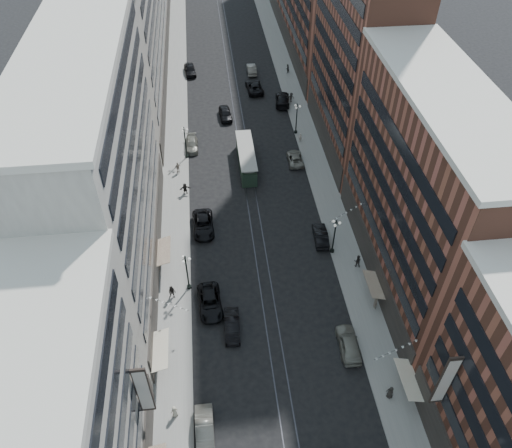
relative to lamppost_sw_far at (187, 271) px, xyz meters
name	(u,v)px	position (x,y,z in m)	size (l,w,h in m)	color
ground	(242,137)	(9.20, 32.00, -3.10)	(220.00, 220.00, 0.00)	black
sidewalk_west	(176,110)	(-1.80, 42.00, -3.02)	(4.00, 180.00, 0.15)	gray
sidewalk_east	(296,103)	(20.20, 42.00, -3.02)	(4.00, 180.00, 0.15)	gray
rail_west	(233,107)	(8.50, 42.00, -3.09)	(0.12, 180.00, 0.02)	#2D2D33
rail_east	(241,106)	(9.90, 42.00, -3.09)	(0.12, 180.00, 0.02)	#2D2D33
building_west_mid	(104,175)	(-7.80, 5.00, 10.90)	(8.00, 36.00, 28.00)	#A9A496
building_east_mid	(422,197)	(26.20, 0.00, 8.90)	(8.00, 30.00, 24.00)	brown
building_east_tower	(365,15)	(26.20, 28.00, 17.90)	(8.00, 26.00, 42.00)	brown
lamppost_sw_far	(187,271)	(0.00, 0.00, 0.00)	(1.03, 1.14, 5.52)	black
lamppost_sw_mid	(185,141)	(0.00, 27.00, 0.00)	(1.03, 1.14, 5.52)	black
lamppost_se_far	(334,235)	(18.40, 4.00, 0.00)	(1.03, 1.14, 5.52)	black
lamppost_se_mid	(297,117)	(18.40, 32.00, 0.00)	(1.03, 1.14, 5.52)	black
streetcar	(246,159)	(9.20, 23.75, -1.69)	(2.43, 11.00, 3.04)	#223627
car_1	(205,430)	(1.27, -17.91, -2.29)	(1.70, 4.87, 1.60)	#646259
car_2	(210,302)	(2.40, -3.00, -2.29)	(2.66, 5.77, 1.60)	black
car_4	(349,343)	(16.97, -10.24, -2.21)	(2.09, 5.18, 1.77)	gray
car_5	(232,326)	(4.70, -6.52, -2.32)	(1.65, 4.74, 1.56)	black
pedestrian_1	(175,411)	(-1.53, -15.86, -2.17)	(0.75, 0.41, 1.54)	#AEA890
pedestrian_2	(172,292)	(-1.92, -1.29, -2.00)	(0.92, 0.50, 1.89)	black
pedestrian_4	(375,303)	(21.31, -5.38, -2.10)	(0.99, 0.45, 1.69)	#A69989
car_7	(203,225)	(2.06, 10.17, -2.27)	(2.75, 5.97, 1.66)	black
car_8	(192,144)	(0.80, 29.56, -2.38)	(2.02, 4.96, 1.44)	slate
car_9	(190,70)	(0.90, 55.86, -2.21)	(2.09, 5.20, 1.77)	black
car_10	(321,236)	(17.36, 6.41, -2.31)	(1.66, 4.77, 1.57)	black
car_11	(295,158)	(16.91, 23.99, -2.41)	(2.29, 4.97, 1.38)	gray
car_12	(282,99)	(17.60, 42.12, -2.21)	(2.48, 6.11, 1.77)	black
car_13	(225,114)	(6.89, 38.28, -2.25)	(2.01, 5.00, 1.70)	black
car_14	(252,69)	(13.26, 54.82, -2.28)	(1.74, 4.98, 1.64)	slate
pedestrian_5	(185,189)	(-0.30, 17.90, -2.07)	(1.62, 0.47, 1.75)	black
pedestrian_6	(178,168)	(-1.35, 23.05, -2.04)	(1.07, 0.49, 1.82)	gray
pedestrian_7	(358,261)	(20.92, 1.21, -2.04)	(0.88, 0.48, 1.81)	black
pedestrian_8	(300,137)	(18.70, 29.36, -2.19)	(0.55, 0.36, 1.51)	beige
pedestrian_9	(291,97)	(19.26, 42.28, -2.02)	(1.19, 0.49, 1.84)	black
car_extra_0	(254,87)	(13.01, 47.47, -2.25)	(2.82, 6.12, 1.70)	black
pedestrian_extra_0	(287,69)	(20.38, 53.82, -2.05)	(0.87, 0.48, 1.79)	black
pedestrian_extra_1	(390,392)	(19.65, -16.26, -2.11)	(0.82, 0.45, 1.68)	black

